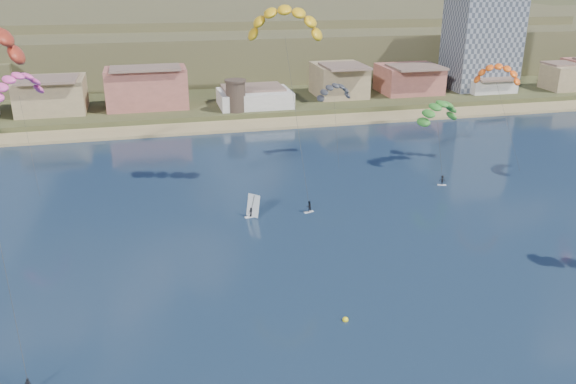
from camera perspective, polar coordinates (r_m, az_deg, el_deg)
The scene contains 13 objects.
beach at distance 156.33m, azimuth -6.31°, elevation 6.25°, with size 2200.00×12.00×0.90m.
land at distance 605.62m, azimuth -12.14°, elevation 17.00°, with size 2200.00×900.00×4.00m.
foothills at distance 281.16m, azimuth -5.16°, elevation 14.79°, with size 940.00×210.00×18.00m.
town at distance 170.56m, azimuth -20.75°, elevation 8.96°, with size 400.00×24.00×12.00m.
apartment_tower at distance 201.77m, azimuth 18.01°, elevation 13.85°, with size 20.00×16.00×32.00m.
watchtower at distance 163.26m, azimuth -5.00°, elevation 9.16°, with size 5.82×5.82×8.60m.
kitesurfer_yellow at distance 104.26m, azimuth -0.29°, elevation 16.25°, with size 14.19×15.16×34.65m.
kitesurfer_green at distance 125.79m, azimuth 14.17°, elevation 7.69°, with size 11.31×15.33×16.60m.
distant_kite_pink at distance 120.58m, azimuth -24.44°, elevation 9.62°, with size 10.26×10.36×23.04m.
distant_kite_dark at distance 127.44m, azimuth 4.44°, elevation 9.77°, with size 8.51×6.44×17.91m.
distant_kite_orange at distance 130.76m, azimuth 19.38°, elevation 10.86°, with size 9.97×8.14×22.31m.
windsurfer at distance 100.41m, azimuth -3.45°, elevation -1.73°, with size 2.27×2.48×3.91m.
buoy at distance 73.62m, azimuth 5.49°, elevation -12.01°, with size 0.73×0.73×0.73m.
Camera 1 is at (-18.02, -44.01, 40.40)m, focal length 37.32 mm.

